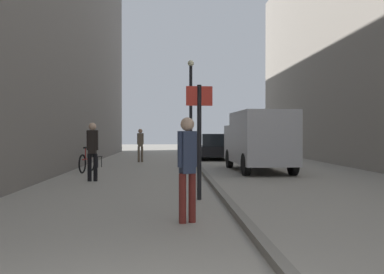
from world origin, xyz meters
TOP-DOWN VIEW (x-y plane):
  - ground_plane at (0.00, 12.00)m, footprint 80.00×80.00m
  - kerb_strip at (1.58, 12.00)m, footprint 0.16×40.00m
  - pedestrian_main_foreground at (0.65, 4.81)m, footprint 0.34×0.27m
  - pedestrian_mid_block at (-1.19, 19.40)m, footprint 0.33×0.23m
  - pedestrian_far_crossing at (-2.08, 10.96)m, footprint 0.36×0.24m
  - delivery_van at (3.81, 14.00)m, footprint 2.06×4.91m
  - parked_car at (2.89, 21.72)m, footprint 1.92×4.24m
  - street_sign_post at (1.01, 7.21)m, footprint 0.60×0.10m
  - lamp_post at (1.27, 16.44)m, footprint 0.28×0.28m
  - bicycle_leaning at (-2.84, 13.99)m, footprint 0.31×1.76m
  - cafe_chair_near_window at (-2.99, 16.23)m, footprint 0.54×0.54m

SIDE VIEW (x-z plane):
  - ground_plane at x=0.00m, z-range 0.00..0.00m
  - kerb_strip at x=1.58m, z-range 0.00..0.12m
  - bicycle_leaning at x=-2.84m, z-range -0.11..0.87m
  - cafe_chair_near_window at x=-2.99m, z-range 0.08..1.02m
  - parked_car at x=2.89m, z-range -0.01..1.44m
  - pedestrian_mid_block at x=-1.19m, z-range 0.13..1.85m
  - pedestrian_main_foreground at x=0.65m, z-range 0.14..1.92m
  - pedestrian_far_crossing at x=-2.08m, z-range 0.14..1.97m
  - delivery_van at x=3.81m, z-range 0.09..2.41m
  - street_sign_post at x=1.01m, z-range 0.25..2.85m
  - lamp_post at x=1.27m, z-range 0.34..5.10m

